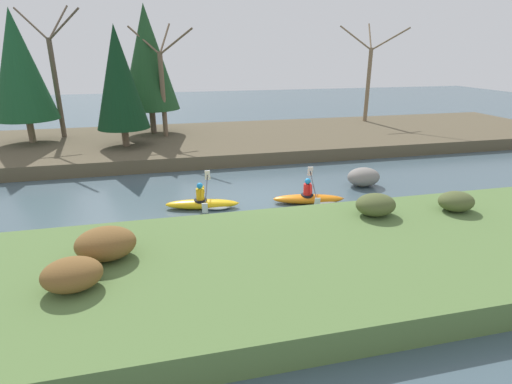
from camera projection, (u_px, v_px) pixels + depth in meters
name	position (u px, v px, depth m)	size (l,w,h in m)	color
ground_plane	(266.00, 200.00, 15.69)	(90.00, 90.00, 0.00)	#425660
riverbank_near	(320.00, 262.00, 10.42)	(44.00, 6.15, 0.71)	#56753D
riverbank_far	(226.00, 141.00, 24.48)	(44.00, 9.74, 0.67)	brown
conifer_tree_far_left	(19.00, 66.00, 21.18)	(3.28, 3.28, 7.01)	#7A664C
conifer_tree_left	(119.00, 78.00, 20.51)	(2.73, 2.73, 6.18)	brown
conifer_tree_mid_left	(147.00, 58.00, 23.62)	(3.43, 3.43, 7.47)	brown
bare_tree_mid_upstream	(56.00, 76.00, 22.95)	(4.08, 4.03, 7.45)	brown
bare_tree_mid_downstream	(163.00, 84.00, 23.20)	(3.55, 3.51, 6.44)	brown
bare_tree_downstream	(369.00, 76.00, 28.34)	(3.72, 3.68, 6.77)	#7A664C
shrub_clump_nearest	(72.00, 274.00, 8.52)	(1.27, 1.06, 0.69)	brown
shrub_clump_second	(106.00, 244.00, 9.78)	(1.46, 1.21, 0.79)	brown
shrub_clump_third	(376.00, 205.00, 12.38)	(1.26, 1.05, 0.68)	#4C562D
shrub_clump_far_end	(456.00, 201.00, 12.74)	(1.15, 0.96, 0.62)	#4C562D
kayaker_lead	(311.00, 198.00, 15.36)	(2.79, 2.06, 1.20)	orange
kayaker_middle	(205.00, 203.00, 14.86)	(2.79, 2.06, 1.20)	yellow
boulder_midstream	(364.00, 177.00, 17.27)	(1.42, 1.12, 0.81)	gray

